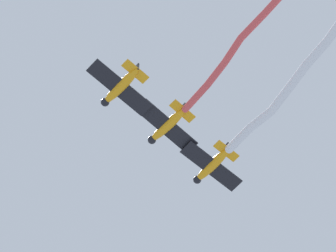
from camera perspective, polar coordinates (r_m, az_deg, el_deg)
airplane_lead at (r=70.24m, az=3.23°, el=-2.91°), size 6.06×5.06×1.60m
smoke_trail_lead at (r=64.78m, az=11.67°, el=6.44°), size 18.64×21.06×2.90m
airplane_left_wing at (r=68.51m, az=-0.06°, el=0.02°), size 6.16×4.96×1.60m
smoke_trail_left_wing at (r=65.95m, az=6.32°, el=7.27°), size 11.93×15.28×2.41m
airplane_right_wing at (r=66.66m, az=-3.52°, el=2.87°), size 6.14×4.99×1.60m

